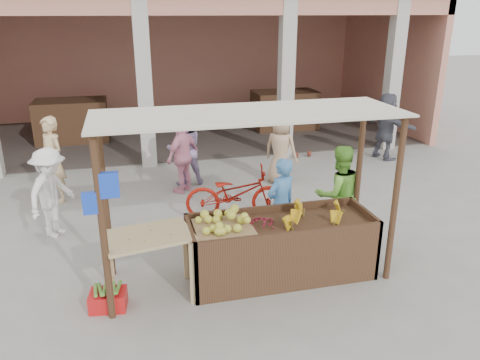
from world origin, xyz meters
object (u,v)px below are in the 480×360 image
object	(u,v)px
red_crate	(108,300)
vendor_green	(338,192)
side_table	(149,245)
vendor_blue	(281,202)
fruit_stall	(281,250)
motorcycle	(236,192)

from	to	relation	value
red_crate	vendor_green	world-z (taller)	vendor_green
side_table	vendor_blue	world-z (taller)	vendor_blue
fruit_stall	vendor_blue	size ratio (longest dim) A/B	1.60
vendor_green	side_table	bearing A→B (deg)	17.21
vendor_blue	motorcycle	size ratio (longest dim) A/B	0.85
red_crate	vendor_blue	distance (m)	2.90
side_table	red_crate	world-z (taller)	side_table
vendor_blue	vendor_green	xyz separation A→B (m)	(0.99, 0.07, 0.05)
side_table	red_crate	distance (m)	0.87
side_table	fruit_stall	bearing A→B (deg)	-7.88
fruit_stall	vendor_green	xyz separation A→B (m)	(1.24, 0.81, 0.46)
red_crate	vendor_blue	size ratio (longest dim) A/B	0.28
side_table	motorcycle	world-z (taller)	motorcycle
side_table	vendor_blue	xyz separation A→B (m)	(2.08, 0.83, 0.06)
vendor_blue	motorcycle	bearing A→B (deg)	-97.57
fruit_stall	red_crate	world-z (taller)	fruit_stall
side_table	vendor_green	size ratio (longest dim) A/B	0.71
red_crate	motorcycle	xyz separation A→B (m)	(2.23, 2.32, 0.38)
vendor_blue	vendor_green	bearing A→B (deg)	159.37
red_crate	motorcycle	world-z (taller)	motorcycle
fruit_stall	red_crate	size ratio (longest dim) A/B	5.72
red_crate	side_table	bearing A→B (deg)	23.77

